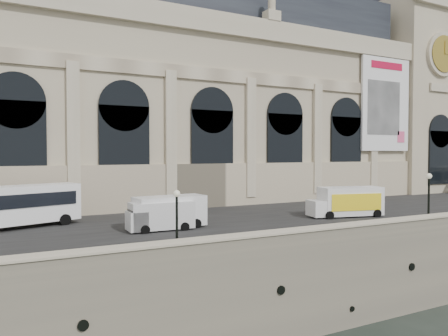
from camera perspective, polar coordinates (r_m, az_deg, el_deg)
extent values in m
plane|color=black|center=(36.22, 21.10, -17.85)|extent=(260.00, 260.00, 0.00)
cube|color=gray|center=(63.51, -3.55, -6.35)|extent=(160.00, 70.00, 6.00)
cube|color=#2D2D2D|center=(44.96, 7.56, -5.92)|extent=(160.00, 24.00, 0.06)
cube|color=gray|center=(34.95, 20.48, -7.45)|extent=(160.00, 1.20, 1.10)
cube|color=beige|center=(34.86, 20.50, -6.48)|extent=(160.00, 1.40, 0.12)
cube|color=beige|center=(57.06, -7.46, 6.79)|extent=(68.00, 18.00, 22.00)
cube|color=beige|center=(48.53, -3.65, -2.39)|extent=(68.60, 0.40, 5.00)
cube|color=beige|center=(50.41, -3.63, 18.82)|extent=(69.00, 0.80, 2.40)
cube|color=beige|center=(49.18, -3.68, 12.29)|extent=(68.00, 0.30, 1.40)
cube|color=#282E35|center=(59.88, -7.52, 20.27)|extent=(64.00, 15.00, 6.00)
cube|color=black|center=(44.16, -25.50, 2.18)|extent=(5.20, 0.25, 9.00)
cylinder|color=black|center=(44.42, -25.58, 7.99)|extent=(5.20, 0.25, 5.20)
cube|color=beige|center=(44.61, -19.08, 4.18)|extent=(1.20, 0.50, 14.00)
cube|color=black|center=(45.68, -12.85, 2.31)|extent=(5.20, 0.25, 9.00)
cylinder|color=black|center=(45.92, -12.89, 7.93)|extent=(5.20, 0.25, 5.20)
cube|color=beige|center=(47.18, -6.95, 4.15)|extent=(1.20, 0.50, 14.00)
cube|color=black|center=(49.21, -1.52, 2.33)|extent=(5.20, 0.25, 9.00)
cylinder|color=black|center=(49.44, -1.52, 7.55)|extent=(5.20, 0.25, 5.20)
cube|color=beige|center=(51.59, 3.51, 3.98)|extent=(1.20, 0.50, 14.00)
cube|color=black|center=(54.38, 7.98, 2.28)|extent=(5.20, 0.25, 9.00)
cylinder|color=black|center=(54.59, 8.00, 7.01)|extent=(5.20, 0.25, 5.20)
cube|color=beige|center=(57.42, 12.09, 3.74)|extent=(1.20, 0.50, 14.00)
cube|color=black|center=(60.77, 15.66, 2.19)|extent=(5.20, 0.25, 9.00)
cylinder|color=black|center=(60.96, 15.70, 6.43)|extent=(5.20, 0.25, 5.20)
cube|color=beige|center=(64.29, 18.96, 3.48)|extent=(1.20, 0.50, 14.00)
cube|color=white|center=(65.95, 20.34, 7.78)|extent=(9.00, 0.35, 13.00)
cube|color=#BA0C30|center=(66.59, 20.52, 12.42)|extent=(6.00, 0.06, 1.00)
cube|color=gray|center=(65.40, 20.17, 7.39)|extent=(6.20, 0.06, 7.50)
cube|color=#EA5283|center=(67.77, 22.11, 3.79)|extent=(1.40, 0.06, 1.60)
cube|color=beige|center=(78.63, 22.22, 8.27)|extent=(12.00, 14.00, 30.00)
cube|color=beige|center=(77.09, 26.77, 18.98)|extent=(13.00, 0.80, 2.00)
cylinder|color=beige|center=(75.14, 26.64, 13.14)|extent=(6.60, 0.50, 6.60)
cylinder|color=black|center=(74.97, 26.83, 13.16)|extent=(5.40, 0.15, 5.40)
cylinder|color=gold|center=(74.93, 26.88, 13.17)|extent=(5.50, 0.06, 5.50)
cube|color=gold|center=(75.07, 26.94, 13.85)|extent=(0.14, 0.05, 2.00)
cube|color=gold|center=(75.37, 27.20, 13.09)|extent=(1.40, 0.05, 0.14)
cube|color=black|center=(73.74, 26.39, 1.24)|extent=(5.00, 0.25, 8.00)
cube|color=white|center=(39.00, -26.80, -4.44)|extent=(12.09, 6.19, 3.08)
cube|color=black|center=(37.76, -26.15, -4.02)|extent=(10.38, 3.59, 1.09)
cylinder|color=black|center=(39.79, -20.04, -6.38)|extent=(1.04, 0.60, 0.99)
cylinder|color=black|center=(42.01, -21.57, -5.96)|extent=(1.04, 0.60, 0.99)
cube|color=silver|center=(35.24, -8.15, -6.11)|extent=(5.08, 2.13, 2.14)
cube|color=silver|center=(34.75, -11.33, -6.79)|extent=(1.47, 2.00, 1.49)
cube|color=black|center=(34.55, -12.18, -5.99)|extent=(0.12, 1.67, 0.74)
cylinder|color=black|center=(34.01, -10.25, -7.96)|extent=(0.71, 0.26, 0.71)
cylinder|color=black|center=(35.87, -11.09, -7.44)|extent=(0.71, 0.26, 0.71)
cylinder|color=black|center=(34.99, -5.13, -7.65)|extent=(0.71, 0.26, 0.71)
cylinder|color=black|center=(36.80, -6.21, -7.18)|extent=(0.71, 0.26, 0.71)
cube|color=white|center=(36.01, -7.10, -5.62)|extent=(5.97, 2.74, 2.47)
cube|color=white|center=(35.13, -10.53, -6.45)|extent=(1.81, 2.39, 1.72)
cube|color=black|center=(34.83, -11.46, -5.55)|extent=(0.23, 1.93, 0.86)
cylinder|color=black|center=(34.39, -9.09, -7.75)|extent=(0.84, 0.34, 0.82)
cylinder|color=black|center=(36.44, -10.52, -7.20)|extent=(0.84, 0.34, 0.82)
cylinder|color=black|center=(36.01, -3.62, -7.28)|extent=(0.84, 0.34, 0.82)
cylinder|color=black|center=(37.97, -5.29, -6.80)|extent=(0.84, 0.34, 0.82)
cube|color=white|center=(44.09, 16.17, -4.15)|extent=(6.37, 3.64, 2.70)
cube|color=yellow|center=(43.08, 16.97, -4.30)|extent=(5.07, 1.27, 1.60)
cube|color=#BA0C30|center=(43.08, 16.97, -4.30)|extent=(2.93, 0.74, 0.60)
cube|color=white|center=(42.54, 12.20, -5.15)|extent=(2.07, 2.51, 1.50)
cylinder|color=black|center=(41.87, 13.64, -6.04)|extent=(0.84, 0.46, 0.80)
cylinder|color=black|center=(43.90, 12.22, -5.66)|extent=(0.84, 0.46, 0.80)
cylinder|color=black|center=(44.42, 19.37, -5.64)|extent=(0.84, 0.46, 0.80)
cylinder|color=black|center=(46.33, 17.79, -5.31)|extent=(0.84, 0.46, 0.80)
cylinder|color=black|center=(26.67, -6.17, -11.08)|extent=(0.41, 0.41, 0.37)
cylinder|color=black|center=(26.35, -6.18, -7.55)|extent=(0.15, 0.15, 3.70)
sphere|color=beige|center=(26.10, -6.20, -3.34)|extent=(0.41, 0.41, 0.41)
cylinder|color=black|center=(40.40, 25.13, -6.74)|extent=(0.46, 0.46, 0.42)
cylinder|color=black|center=(40.16, 25.17, -4.09)|extent=(0.17, 0.17, 4.17)
sphere|color=beige|center=(40.00, 25.22, -0.96)|extent=(0.46, 0.46, 0.46)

